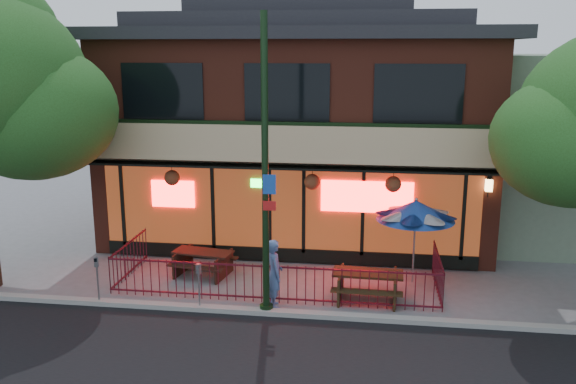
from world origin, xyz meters
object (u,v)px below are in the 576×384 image
(picnic_table_left, at_px, (203,259))
(patio_umbrella, at_px, (416,210))
(pedestrian, at_px, (274,274))
(parking_meter_near, at_px, (199,279))
(parking_meter_far, at_px, (97,272))
(street_light, at_px, (265,185))
(picnic_table_right, at_px, (368,282))

(picnic_table_left, relative_size, patio_umbrella, 0.77)
(pedestrian, xyz_separation_m, parking_meter_near, (-1.76, -0.45, -0.06))
(picnic_table_left, bearing_deg, patio_umbrella, 2.60)
(patio_umbrella, distance_m, parking_meter_far, 8.30)
(picnic_table_left, bearing_deg, parking_meter_near, -76.61)
(street_light, relative_size, pedestrian, 4.07)
(patio_umbrella, height_order, parking_meter_near, patio_umbrella)
(street_light, height_order, parking_meter_near, street_light)
(picnic_table_left, distance_m, parking_meter_near, 2.40)
(street_light, relative_size, parking_meter_far, 5.63)
(picnic_table_left, xyz_separation_m, parking_meter_near, (0.55, -2.31, 0.34))
(patio_umbrella, bearing_deg, picnic_table_left, -177.40)
(picnic_table_left, height_order, patio_umbrella, patio_umbrella)
(street_light, xyz_separation_m, parking_meter_near, (-1.63, -0.08, -2.35))
(picnic_table_left, xyz_separation_m, picnic_table_right, (4.57, -1.13, 0.03))
(picnic_table_right, height_order, parking_meter_far, parking_meter_far)
(patio_umbrella, distance_m, pedestrian, 4.22)
(patio_umbrella, relative_size, pedestrian, 1.38)
(picnic_table_left, bearing_deg, picnic_table_right, -13.84)
(street_light, bearing_deg, picnic_table_left, 134.34)
(picnic_table_right, bearing_deg, street_light, -155.26)
(street_light, height_order, patio_umbrella, street_light)
(pedestrian, height_order, parking_meter_far, pedestrian)
(patio_umbrella, bearing_deg, parking_meter_near, -153.83)
(street_light, xyz_separation_m, patio_umbrella, (3.60, 2.49, -1.13))
(street_light, bearing_deg, pedestrian, 70.34)
(pedestrian, distance_m, parking_meter_near, 1.82)
(picnic_table_left, relative_size, picnic_table_right, 1.02)
(street_light, bearing_deg, picnic_table_right, 24.74)
(patio_umbrella, height_order, pedestrian, patio_umbrella)
(street_light, height_order, picnic_table_left, street_light)
(picnic_table_right, distance_m, parking_meter_far, 6.71)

